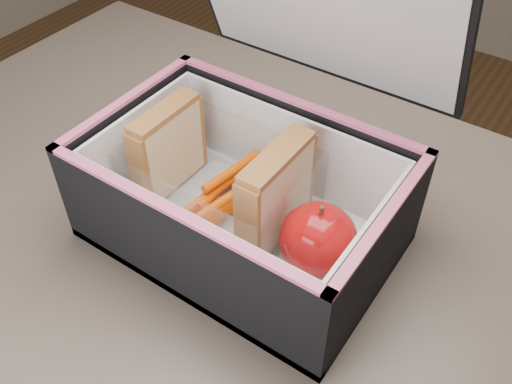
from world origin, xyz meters
TOP-DOWN VIEW (x-y plane):
  - kitchen_table at (0.00, 0.00)m, footprint 1.20×0.80m
  - lunch_bag at (-0.07, 0.06)m, footprint 0.31×0.28m
  - plastic_tub at (-0.11, 0.07)m, footprint 0.19×0.13m
  - sandwich_left at (-0.18, 0.07)m, footprint 0.03×0.09m
  - sandwich_right at (-0.04, 0.07)m, footprint 0.03×0.10m
  - carrot_sticks at (-0.11, 0.07)m, footprint 0.05×0.13m
  - paper_napkin at (0.02, 0.06)m, footprint 0.08×0.08m
  - red_apple at (0.02, 0.05)m, footprint 0.10×0.10m

SIDE VIEW (x-z plane):
  - kitchen_table at x=0.00m, z-range 0.28..1.03m
  - paper_napkin at x=0.02m, z-range 0.76..0.77m
  - carrot_sticks at x=-0.11m, z-range 0.77..0.80m
  - plastic_tub at x=-0.11m, z-range 0.76..0.84m
  - red_apple at x=0.02m, z-range 0.77..0.85m
  - sandwich_left at x=-0.18m, z-range 0.77..0.87m
  - lunch_bag at x=-0.07m, z-range 0.67..0.97m
  - sandwich_right at x=-0.04m, z-range 0.77..0.88m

